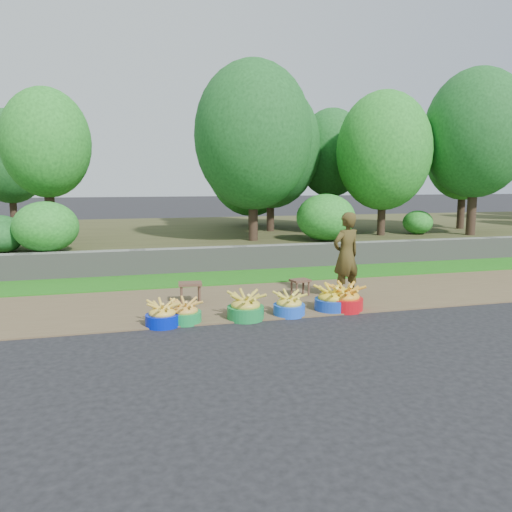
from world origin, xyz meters
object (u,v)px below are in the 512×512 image
object	(u,v)px
basin_d	(289,305)
stool_left	(190,287)
basin_e	(332,300)
basin_f	(345,299)
basin_b	(185,312)
basin_c	(246,307)
stool_right	(300,283)
vendor_woman	(346,255)
basin_a	(162,315)

from	to	relation	value
basin_d	stool_left	distance (m)	1.74
basin_e	basin_f	size ratio (longest dim) A/B	0.95
basin_b	basin_c	xyz separation A→B (m)	(0.87, -0.04, 0.03)
basin_e	basin_f	xyz separation A→B (m)	(0.21, -0.04, 0.01)
stool_right	vendor_woman	distance (m)	0.93
stool_left	vendor_woman	world-z (taller)	vendor_woman
basin_a	basin_d	world-z (taller)	basin_d
stool_left	basin_e	bearing A→B (deg)	-26.64
stool_right	vendor_woman	bearing A→B (deg)	-26.50
stool_right	basin_b	bearing A→B (deg)	-152.14
basin_d	basin_e	bearing A→B (deg)	6.80
basin_a	stool_left	xyz separation A→B (m)	(0.55, 1.18, 0.13)
basin_c	basin_f	size ratio (longest dim) A/B	0.97
basin_c	vendor_woman	xyz separation A→B (m)	(1.97, 0.82, 0.57)
basin_a	basin_b	distance (m)	0.33
basin_c	basin_e	xyz separation A→B (m)	(1.40, 0.12, -0.00)
basin_c	basin_d	bearing A→B (deg)	2.80
basin_f	stool_right	world-z (taller)	basin_f
basin_d	stool_right	xyz separation A→B (m)	(0.59, 1.14, 0.09)
stool_right	basin_c	bearing A→B (deg)	-137.35
basin_f	basin_e	bearing A→B (deg)	169.11
basin_c	basin_e	world-z (taller)	basin_c
basin_a	basin_b	world-z (taller)	basin_a
basin_a	basin_d	bearing A→B (deg)	2.01
basin_d	vendor_woman	size ratio (longest dim) A/B	0.33
basin_d	stool_right	world-z (taller)	basin_d
basin_a	stool_right	size ratio (longest dim) A/B	1.28
stool_right	stool_left	bearing A→B (deg)	-179.35
basin_d	basin_c	bearing A→B (deg)	-177.20
vendor_woman	basin_a	bearing A→B (deg)	-0.08
basin_f	vendor_woman	xyz separation A→B (m)	(0.35, 0.74, 0.56)
basin_b	vendor_woman	size ratio (longest dim) A/B	0.31
basin_b	stool_left	xyz separation A→B (m)	(0.22, 1.11, 0.13)
basin_a	basin_f	bearing A→B (deg)	2.30
basin_c	stool_right	bearing A→B (deg)	42.65
basin_b	basin_e	xyz separation A→B (m)	(2.27, 0.08, 0.02)
basin_e	basin_f	bearing A→B (deg)	-10.89
basin_d	basin_f	bearing A→B (deg)	2.87
basin_d	basin_e	distance (m)	0.73
basin_a	basin_f	distance (m)	2.81
basin_d	stool_right	bearing A→B (deg)	62.51
basin_b	stool_left	size ratio (longest dim) A/B	1.11
basin_a	basin_c	distance (m)	1.20
basin_a	basin_c	world-z (taller)	basin_c
basin_a	vendor_woman	bearing A→B (deg)	15.18
basin_f	stool_left	world-z (taller)	basin_f
stool_left	stool_right	distance (m)	1.92
basin_d	vendor_woman	xyz separation A→B (m)	(1.29, 0.79, 0.59)
stool_right	vendor_woman	size ratio (longest dim) A/B	0.25
basin_b	basin_e	distance (m)	2.28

